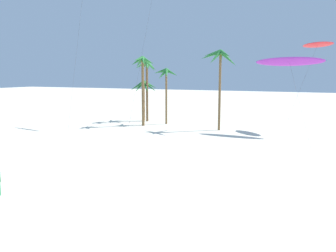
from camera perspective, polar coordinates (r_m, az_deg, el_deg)
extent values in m
cylinder|color=brown|center=(56.16, -3.89, 3.98)|extent=(0.29, 0.29, 6.11)
cone|color=#23662D|center=(55.55, -2.93, 6.35)|extent=(2.46, 0.66, 1.91)
cone|color=#23662D|center=(56.62, -2.88, 6.61)|extent=(1.81, 2.50, 1.52)
cone|color=#23662D|center=(57.13, -3.37, 6.80)|extent=(0.69, 2.65, 1.19)
cone|color=#23662D|center=(56.98, -4.55, 6.53)|extent=(2.51, 1.68, 1.66)
cone|color=#23662D|center=(56.25, -5.02, 6.41)|extent=(2.54, 1.28, 1.81)
cone|color=#23662D|center=(55.18, -4.59, 6.32)|extent=(0.91, 2.50, 1.90)
cone|color=#23662D|center=(55.02, -3.59, 6.31)|extent=(2.13, 2.09, 1.93)
cylinder|color=brown|center=(55.27, -3.40, 5.57)|extent=(0.37, 0.37, 9.30)
cone|color=#33843D|center=(54.75, -2.83, 9.65)|extent=(1.94, 0.90, 1.85)
cone|color=#33843D|center=(55.38, -2.68, 9.64)|extent=(1.77, 1.65, 1.85)
cone|color=#33843D|center=(56.03, -3.25, 9.75)|extent=(1.09, 2.08, 1.66)
cone|color=#33843D|center=(55.81, -3.88, 9.62)|extent=(1.92, 1.32, 1.85)
cone|color=#33843D|center=(55.22, -4.35, 9.79)|extent=(2.05, 1.47, 1.60)
cone|color=#33843D|center=(54.62, -4.20, 9.94)|extent=(1.29, 2.17, 1.40)
cone|color=#33843D|center=(54.39, -3.41, 9.77)|extent=(1.48, 2.00, 1.69)
cylinder|color=brown|center=(52.05, -0.28, 4.65)|extent=(0.29, 0.29, 7.93)
cone|color=#287533|center=(51.52, 0.58, 8.59)|extent=(2.01, 0.68, 1.29)
cone|color=#287533|center=(52.36, 0.57, 8.59)|extent=(1.61, 1.93, 1.30)
cone|color=#287533|center=(52.81, -0.52, 8.67)|extent=(1.69, 1.90, 1.16)
cone|color=#287533|center=(52.24, -1.25, 8.77)|extent=(2.04, 0.78, 1.00)
cone|color=#287533|center=(51.46, -0.88, 8.32)|extent=(1.21, 1.88, 1.69)
cone|color=#287533|center=(51.12, -0.26, 8.46)|extent=(1.36, 1.97, 1.49)
cylinder|color=brown|center=(50.51, -4.06, 5.45)|extent=(0.39, 0.39, 9.58)
cone|color=#287533|center=(50.20, -3.19, 10.41)|extent=(2.00, 0.89, 1.37)
cone|color=#287533|center=(50.85, -3.42, 10.19)|extent=(1.35, 1.85, 1.65)
cone|color=#287533|center=(51.29, -3.76, 10.45)|extent=(0.84, 2.02, 1.24)
cone|color=#287533|center=(51.04, -4.60, 10.17)|extent=(1.87, 1.26, 1.65)
cone|color=#287533|center=(50.66, -5.02, 10.32)|extent=(1.99, 1.06, 1.45)
cone|color=#287533|center=(49.74, -4.77, 10.70)|extent=(0.82, 2.02, 0.93)
cone|color=#287533|center=(49.65, -4.02, 10.40)|extent=(1.55, 1.90, 1.41)
cylinder|color=brown|center=(46.78, 8.33, 5.54)|extent=(0.32, 0.32, 10.22)
cone|color=#287533|center=(46.59, 9.67, 10.67)|extent=(2.41, 0.81, 2.23)
cone|color=#287533|center=(47.23, 9.64, 10.73)|extent=(2.21, 2.07, 2.10)
cone|color=#287533|center=(47.77, 8.52, 10.65)|extent=(1.09, 2.45, 2.21)
cone|color=#287533|center=(47.56, 7.12, 11.48)|extent=(2.79, 1.36, 1.03)
cone|color=#287533|center=(46.57, 6.90, 11.27)|extent=(2.67, 1.75, 1.47)
cone|color=#287533|center=(45.88, 7.65, 10.90)|extent=(1.33, 2.56, 2.03)
cone|color=#287533|center=(45.64, 9.22, 11.39)|extent=(2.31, 2.37, 1.29)
cylinder|color=#4C4C51|center=(47.76, -14.69, 9.98)|extent=(1.55, 5.85, 17.83)
ellipsoid|color=red|center=(50.02, 22.96, 11.97)|extent=(4.70, 4.40, 0.89)
ellipsoid|color=purple|center=(50.02, 22.97, 12.00)|extent=(4.08, 3.69, 0.49)
cylinder|color=#4C4C51|center=(48.66, 20.56, 5.66)|extent=(3.35, 2.76, 10.99)
ellipsoid|color=purple|center=(45.87, 18.99, 9.80)|extent=(8.17, 1.60, 1.36)
ellipsoid|color=blue|center=(45.87, 18.99, 9.85)|extent=(8.30, 0.84, 0.58)
cylinder|color=#4C4C51|center=(41.35, 20.38, 3.72)|extent=(3.45, 8.95, 8.77)
cylinder|color=#4C4C51|center=(51.27, -4.12, 11.97)|extent=(3.46, 2.36, 21.17)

